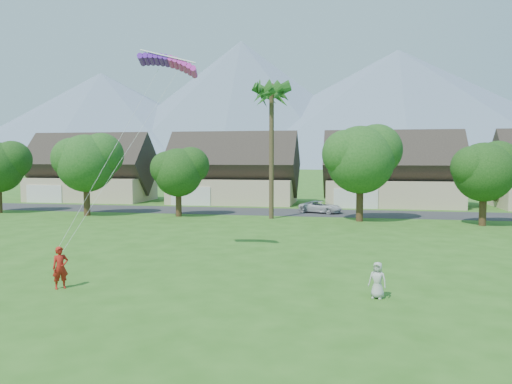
% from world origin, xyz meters
% --- Properties ---
extents(ground, '(500.00, 500.00, 0.00)m').
position_xyz_m(ground, '(0.00, 0.00, 0.00)').
color(ground, '#2D6019').
rests_on(ground, ground).
extents(street, '(90.00, 7.00, 0.01)m').
position_xyz_m(street, '(0.00, 34.00, 0.01)').
color(street, '#2D2D30').
rests_on(street, ground).
extents(kite_flyer, '(0.79, 0.79, 1.85)m').
position_xyz_m(kite_flyer, '(-7.29, 2.56, 0.92)').
color(kite_flyer, '#AA1C13').
rests_on(kite_flyer, ground).
extents(watcher, '(0.84, 0.69, 1.49)m').
position_xyz_m(watcher, '(6.22, 3.56, 0.75)').
color(watcher, '#B4B4B0').
rests_on(watcher, ground).
extents(parked_car, '(4.80, 3.41, 1.21)m').
position_xyz_m(parked_car, '(2.25, 34.00, 0.61)').
color(parked_car, silver).
rests_on(parked_car, ground).
extents(mountain_ridge, '(540.00, 240.00, 70.00)m').
position_xyz_m(mountain_ridge, '(10.40, 260.00, 29.07)').
color(mountain_ridge, slate).
rests_on(mountain_ridge, ground).
extents(houses_row, '(72.75, 8.19, 8.86)m').
position_xyz_m(houses_row, '(0.49, 42.99, 3.44)').
color(houses_row, beige).
rests_on(houses_row, ground).
extents(tree_row, '(62.27, 6.67, 8.45)m').
position_xyz_m(tree_row, '(-1.14, 27.92, 4.89)').
color(tree_row, '#47301C').
rests_on(tree_row, ground).
extents(fan_palm, '(3.00, 3.00, 13.80)m').
position_xyz_m(fan_palm, '(-2.00, 28.50, 11.80)').
color(fan_palm, '#4C3D26').
rests_on(fan_palm, ground).
extents(parafoil_kite, '(3.32, 1.22, 0.50)m').
position_xyz_m(parafoil_kite, '(-4.72, 9.39, 10.94)').
color(parafoil_kite, '#5D17B3').
rests_on(parafoil_kite, ground).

